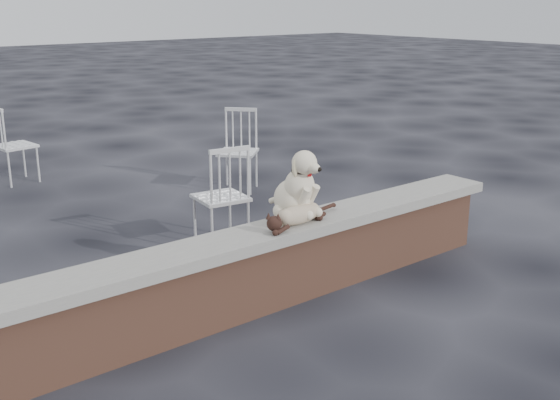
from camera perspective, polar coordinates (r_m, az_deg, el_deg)
ground at (r=4.67m, az=-9.07°, el=-11.23°), size 60.00×60.00×0.00m
brick_wall at (r=4.56m, az=-9.22°, el=-8.45°), size 6.00×0.30×0.50m
capstone at (r=4.45m, az=-9.39°, el=-5.06°), size 6.20×0.40×0.08m
dog at (r=5.05m, az=1.10°, el=1.48°), size 0.41×0.50×0.54m
cat at (r=4.95m, az=1.49°, el=-1.13°), size 0.96×0.35×0.16m
chair_d at (r=7.90m, az=-3.55°, el=4.14°), size 0.79×0.79×0.94m
chair_c at (r=6.10m, az=-4.99°, el=0.38°), size 0.63×0.63×0.94m
chair_e at (r=8.83m, az=-21.33°, el=4.36°), size 0.63×0.63×0.94m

